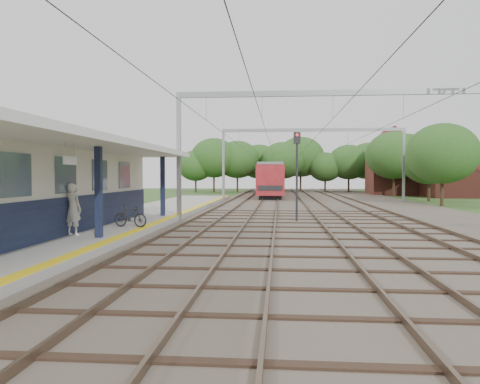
{
  "coord_description": "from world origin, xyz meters",
  "views": [
    {
      "loc": [
        0.45,
        -9.91,
        2.54
      ],
      "look_at": [
        -1.79,
        16.28,
        1.6
      ],
      "focal_mm": 35.0,
      "sensor_mm": 36.0,
      "label": 1
    }
  ],
  "objects": [
    {
      "name": "ground",
      "position": [
        0.0,
        0.0,
        0.0
      ],
      "size": [
        160.0,
        160.0,
        0.0
      ],
      "primitive_type": "plane",
      "color": "#2D4C1E",
      "rests_on": "ground"
    },
    {
      "name": "ballast_bed",
      "position": [
        4.0,
        30.0,
        0.05
      ],
      "size": [
        18.0,
        90.0,
        0.1
      ],
      "primitive_type": "cube",
      "color": "#473D33",
      "rests_on": "ground"
    },
    {
      "name": "platform",
      "position": [
        -7.5,
        14.0,
        0.17
      ],
      "size": [
        5.0,
        52.0,
        0.35
      ],
      "primitive_type": "cube",
      "color": "gray",
      "rests_on": "ground"
    },
    {
      "name": "yellow_stripe",
      "position": [
        -5.25,
        14.0,
        0.35
      ],
      "size": [
        0.45,
        52.0,
        0.01
      ],
      "primitive_type": "cube",
      "color": "yellow",
      "rests_on": "platform"
    },
    {
      "name": "station_building",
      "position": [
        -8.88,
        7.0,
        2.04
      ],
      "size": [
        3.41,
        18.0,
        3.4
      ],
      "color": "beige",
      "rests_on": "platform"
    },
    {
      "name": "canopy",
      "position": [
        -7.77,
        6.0,
        3.64
      ],
      "size": [
        6.4,
        20.0,
        3.44
      ],
      "color": "#101734",
      "rests_on": "platform"
    },
    {
      "name": "rail_tracks",
      "position": [
        1.5,
        30.0,
        0.18
      ],
      "size": [
        11.8,
        88.0,
        0.15
      ],
      "color": "brown",
      "rests_on": "ballast_bed"
    },
    {
      "name": "catenary_system",
      "position": [
        3.39,
        25.28,
        5.51
      ],
      "size": [
        17.22,
        88.0,
        7.0
      ],
      "color": "gray",
      "rests_on": "ground"
    },
    {
      "name": "tree_band",
      "position": [
        3.84,
        57.12,
        4.92
      ],
      "size": [
        31.72,
        30.88,
        8.82
      ],
      "color": "#382619",
      "rests_on": "ground"
    },
    {
      "name": "house_near",
      "position": [
        21.0,
        46.0,
        2.99
      ],
      "size": [
        7.0,
        6.12,
        7.89
      ],
      "color": "brown",
      "rests_on": "ground"
    },
    {
      "name": "house_far",
      "position": [
        16.0,
        52.0,
        3.23
      ],
      "size": [
        8.0,
        6.12,
        8.66
      ],
      "color": "brown",
      "rests_on": "ground"
    },
    {
      "name": "person",
      "position": [
        -7.1,
        6.53,
        1.3
      ],
      "size": [
        0.79,
        0.62,
        1.9
      ],
      "primitive_type": "imported",
      "rotation": [
        0.0,
        0.0,
        2.88
      ],
      "color": "silver",
      "rests_on": "platform"
    },
    {
      "name": "bicycle",
      "position": [
        -5.85,
        9.3,
        0.82
      ],
      "size": [
        1.61,
        0.8,
        0.93
      ],
      "primitive_type": "imported",
      "rotation": [
        0.0,
        0.0,
        1.33
      ],
      "color": "black",
      "rests_on": "platform"
    },
    {
      "name": "train",
      "position": [
        -0.5,
        53.27,
        2.1
      ],
      "size": [
        2.86,
        35.64,
        3.76
      ],
      "color": "black",
      "rests_on": "ballast_bed"
    },
    {
      "name": "signal_post",
      "position": [
        1.35,
        15.19,
        3.17
      ],
      "size": [
        0.37,
        0.32,
        4.83
      ],
      "rotation": [
        0.0,
        0.0,
        0.26
      ],
      "color": "black",
      "rests_on": "ground"
    }
  ]
}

